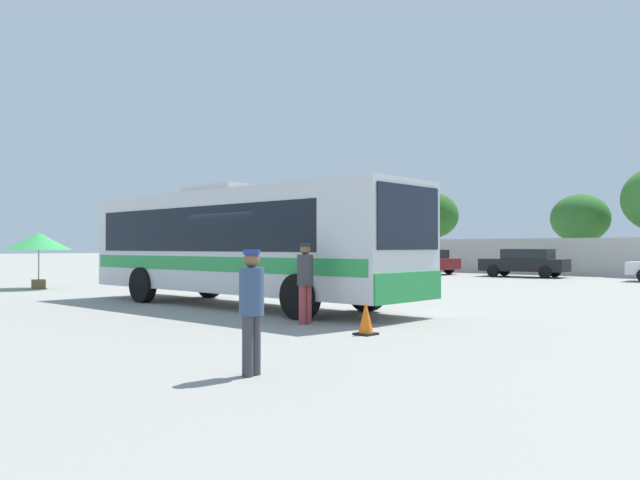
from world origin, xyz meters
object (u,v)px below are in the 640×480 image
object	(u,v)px
coach_bus_silver_green	(239,241)
attendant_by_bus_door	(305,278)
passenger_waiting_on_apron	(252,304)
parked_car_second_maroon	(423,261)
vendor_umbrella_near_gate_green	(39,242)
parked_car_third_black	(525,262)
traffic_cone_on_apron	(366,318)
roadside_tree_midleft	(580,219)
roadside_tree_left	(431,215)
parked_car_leftmost_dark_blue	(356,260)

from	to	relation	value
coach_bus_silver_green	attendant_by_bus_door	world-z (taller)	coach_bus_silver_green
passenger_waiting_on_apron	parked_car_second_maroon	size ratio (longest dim) A/B	0.38
parked_car_second_maroon	vendor_umbrella_near_gate_green	bearing A→B (deg)	-100.52
coach_bus_silver_green	vendor_umbrella_near_gate_green	size ratio (longest dim) A/B	4.51
attendant_by_bus_door	parked_car_second_maroon	size ratio (longest dim) A/B	0.40
passenger_waiting_on_apron	parked_car_second_maroon	distance (m)	30.94
coach_bus_silver_green	parked_car_third_black	xyz separation A→B (m)	(-1.14, 21.53, -1.01)
vendor_umbrella_near_gate_green	traffic_cone_on_apron	bearing A→B (deg)	-5.55
coach_bus_silver_green	traffic_cone_on_apron	xyz separation A→B (m)	(6.16, -2.21, -1.51)
passenger_waiting_on_apron	traffic_cone_on_apron	world-z (taller)	passenger_waiting_on_apron
coach_bus_silver_green	vendor_umbrella_near_gate_green	xyz separation A→B (m)	(-11.38, -0.51, 0.02)
attendant_by_bus_door	roadside_tree_midleft	size ratio (longest dim) A/B	0.34
coach_bus_silver_green	passenger_waiting_on_apron	bearing A→B (deg)	-39.89
parked_car_third_black	roadside_tree_left	xyz separation A→B (m)	(-11.72, 9.42, 3.32)
passenger_waiting_on_apron	parked_car_third_black	size ratio (longest dim) A/B	0.34
traffic_cone_on_apron	roadside_tree_midleft	bearing A→B (deg)	102.61
roadside_tree_left	traffic_cone_on_apron	world-z (taller)	roadside_tree_left
vendor_umbrella_near_gate_green	parked_car_third_black	distance (m)	24.32
roadside_tree_midleft	roadside_tree_left	bearing A→B (deg)	173.31
passenger_waiting_on_apron	traffic_cone_on_apron	distance (m)	4.14
parked_car_leftmost_dark_blue	traffic_cone_on_apron	size ratio (longest dim) A/B	6.78
parked_car_second_maroon	parked_car_third_black	bearing A→B (deg)	4.09
passenger_waiting_on_apron	roadside_tree_midleft	distance (m)	36.73
roadside_tree_left	traffic_cone_on_apron	xyz separation A→B (m)	(19.02, -33.17, -3.82)
vendor_umbrella_near_gate_green	parked_car_second_maroon	xyz separation A→B (m)	(4.01, 21.60, -1.05)
attendant_by_bus_door	parked_car_leftmost_dark_blue	distance (m)	28.82
passenger_waiting_on_apron	vendor_umbrella_near_gate_green	distance (m)	19.56
passenger_waiting_on_apron	traffic_cone_on_apron	xyz separation A→B (m)	(-1.18, 3.92, -0.61)
passenger_waiting_on_apron	roadside_tree_left	xyz separation A→B (m)	(-20.20, 37.09, 3.21)
parked_car_second_maroon	traffic_cone_on_apron	size ratio (longest dim) A/B	6.68
roadside_tree_midleft	traffic_cone_on_apron	bearing A→B (deg)	-77.39
roadside_tree_midleft	passenger_waiting_on_apron	bearing A→B (deg)	-76.93
coach_bus_silver_green	vendor_umbrella_near_gate_green	distance (m)	11.39
roadside_tree_midleft	vendor_umbrella_near_gate_green	bearing A→B (deg)	-109.13
coach_bus_silver_green	roadside_tree_left	xyz separation A→B (m)	(-12.86, 30.95, 2.31)
coach_bus_silver_green	parked_car_second_maroon	bearing A→B (deg)	109.25
vendor_umbrella_near_gate_green	traffic_cone_on_apron	xyz separation A→B (m)	(17.53, -1.70, -1.53)
attendant_by_bus_door	passenger_waiting_on_apron	size ratio (longest dim) A/B	1.07
coach_bus_silver_green	attendant_by_bus_door	distance (m)	4.66
passenger_waiting_on_apron	traffic_cone_on_apron	bearing A→B (deg)	106.77
vendor_umbrella_near_gate_green	parked_car_leftmost_dark_blue	distance (m)	21.99
parked_car_second_maroon	roadside_tree_left	world-z (taller)	roadside_tree_left
roadside_tree_left	parked_car_leftmost_dark_blue	bearing A→B (deg)	-90.01
roadside_tree_midleft	coach_bus_silver_green	bearing A→B (deg)	-88.16
attendant_by_bus_door	vendor_umbrella_near_gate_green	world-z (taller)	vendor_umbrella_near_gate_green
roadside_tree_left	vendor_umbrella_near_gate_green	bearing A→B (deg)	-87.29
parked_car_leftmost_dark_blue	coach_bus_silver_green	bearing A→B (deg)	-58.99
roadside_tree_left	traffic_cone_on_apron	distance (m)	38.42
attendant_by_bus_door	parked_car_third_black	size ratio (longest dim) A/B	0.37
coach_bus_silver_green	passenger_waiting_on_apron	size ratio (longest dim) A/B	6.96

